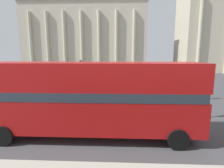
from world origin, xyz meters
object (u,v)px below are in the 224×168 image
(pedestrian_blue, at_px, (117,75))
(pedestrian_yellow, at_px, (209,90))
(traffic_light_mid, at_px, (81,73))
(plaza_building_left, at_px, (87,38))
(car_navy, at_px, (168,87))
(pedestrian_black, at_px, (100,72))
(double_decker_bus, at_px, (92,96))
(traffic_light_near, at_px, (189,85))
(pedestrian_grey, at_px, (120,74))
(traffic_light_far, at_px, (158,71))

(pedestrian_blue, bearing_deg, pedestrian_yellow, 30.21)
(traffic_light_mid, bearing_deg, plaza_building_left, 99.42)
(car_navy, height_order, pedestrian_black, pedestrian_black)
(car_navy, distance_m, pedestrian_black, 18.29)
(double_decker_bus, bearing_deg, car_navy, 56.20)
(traffic_light_mid, bearing_deg, double_decker_bus, -74.09)
(traffic_light_near, height_order, pedestrian_black, traffic_light_near)
(car_navy, height_order, pedestrian_yellow, pedestrian_yellow)
(traffic_light_near, relative_size, pedestrian_blue, 2.29)
(double_decker_bus, bearing_deg, pedestrian_grey, 84.23)
(pedestrian_blue, bearing_deg, car_navy, 24.99)
(plaza_building_left, bearing_deg, traffic_light_mid, -80.58)
(car_navy, relative_size, pedestrian_black, 2.38)
(plaza_building_left, height_order, traffic_light_far, plaza_building_left)
(pedestrian_blue, bearing_deg, plaza_building_left, -165.33)
(traffic_light_far, height_order, pedestrian_yellow, traffic_light_far)
(traffic_light_near, bearing_deg, traffic_light_mid, 143.22)
(car_navy, distance_m, pedestrian_yellow, 4.36)
(double_decker_bus, xyz_separation_m, pedestrian_grey, (1.54, 22.91, -1.30))
(traffic_light_far, xyz_separation_m, pedestrian_black, (-10.03, 8.97, -1.11))
(traffic_light_far, relative_size, pedestrian_black, 1.83)
(plaza_building_left, distance_m, traffic_light_mid, 39.69)
(plaza_building_left, xyz_separation_m, pedestrian_yellow, (19.45, -38.94, -8.81))
(traffic_light_far, distance_m, car_navy, 6.62)
(car_navy, bearing_deg, traffic_light_far, -76.62)
(plaza_building_left, xyz_separation_m, pedestrian_grey, (10.52, -24.69, -8.83))
(plaza_building_left, bearing_deg, pedestrian_yellow, -63.46)
(car_navy, relative_size, pedestrian_blue, 2.54)
(pedestrian_yellow, distance_m, pedestrian_black, 22.46)
(car_navy, bearing_deg, pedestrian_grey, -48.96)
(pedestrian_yellow, bearing_deg, traffic_light_far, -77.54)
(plaza_building_left, relative_size, pedestrian_black, 20.48)
(pedestrian_black, bearing_deg, pedestrian_grey, -179.14)
(traffic_light_near, distance_m, pedestrian_black, 25.80)
(pedestrian_grey, relative_size, pedestrian_black, 0.95)
(plaza_building_left, relative_size, pedestrian_grey, 21.56)
(pedestrian_black, bearing_deg, pedestrian_blue, 168.42)
(double_decker_bus, xyz_separation_m, traffic_light_near, (6.07, 2.63, 0.22))
(plaza_building_left, xyz_separation_m, car_navy, (16.08, -36.19, -9.09))
(traffic_light_near, distance_m, traffic_light_far, 15.30)
(traffic_light_far, relative_size, pedestrian_yellow, 1.90)
(car_navy, relative_size, pedestrian_yellow, 2.47)
(traffic_light_near, xyz_separation_m, traffic_light_far, (1.23, 15.25, -0.35))
(pedestrian_grey, height_order, pedestrian_black, pedestrian_black)
(pedestrian_grey, height_order, pedestrian_blue, pedestrian_grey)
(traffic_light_mid, distance_m, pedestrian_blue, 13.09)
(double_decker_bus, relative_size, pedestrian_black, 6.36)
(traffic_light_far, height_order, pedestrian_blue, traffic_light_far)
(double_decker_bus, distance_m, pedestrian_blue, 21.67)
(double_decker_bus, xyz_separation_m, pedestrian_black, (-2.72, 26.84, -1.24))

